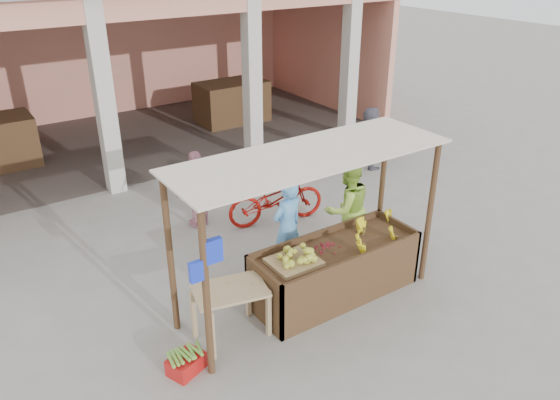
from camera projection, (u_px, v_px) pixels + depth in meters
ground at (308, 305)px, 8.19m from camera, size 60.00×60.00×0.00m
market_building at (101, 38)px, 13.72m from camera, size 14.40×6.40×4.20m
fruit_stall at (335, 272)px, 8.27m from camera, size 2.60×0.95×0.80m
stall_awning at (308, 183)px, 7.37m from camera, size 4.09×1.35×2.39m
banana_heap at (377, 230)px, 8.41m from camera, size 1.16×0.63×0.21m
melon_tray at (294, 259)px, 7.69m from camera, size 0.68×0.59×0.19m
berry_heap at (327, 246)px, 8.04m from camera, size 0.43×0.35×0.14m
side_table at (230, 297)px, 7.28m from camera, size 1.08×0.84×0.78m
papaya_pile at (230, 283)px, 7.18m from camera, size 0.71×0.40×0.20m
red_crate at (186, 364)px, 6.89m from camera, size 0.53×0.46×0.23m
plantain_bundle at (185, 354)px, 6.82m from camera, size 0.37×0.26×0.07m
produce_sacks at (263, 147)px, 13.54m from camera, size 0.89×0.67×0.54m
vendor_blue at (287, 224)px, 8.65m from camera, size 0.72×0.58×1.73m
vendor_green at (347, 207)px, 9.09m from camera, size 0.94×0.60×1.85m
motorcycle at (276, 197)px, 10.36m from camera, size 1.09×2.08×1.04m
shopper_b at (198, 187)px, 10.12m from camera, size 0.96×0.53×1.60m
shopper_d at (370, 136)px, 12.76m from camera, size 0.67×1.47×1.56m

